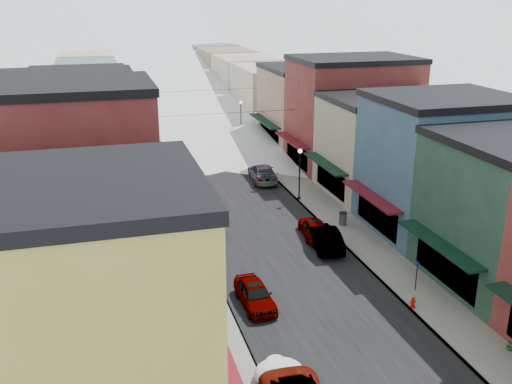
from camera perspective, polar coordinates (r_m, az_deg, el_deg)
road at (r=77.99m, az=-6.90°, el=6.06°), size 10.00×160.00×0.01m
sidewalk_left at (r=77.28m, az=-11.76°, el=5.73°), size 3.20×160.00×0.15m
sidewalk_right at (r=79.21m, az=-2.16°, el=6.44°), size 3.20×160.00×0.15m
curb_left at (r=77.39m, az=-10.61°, el=5.82°), size 0.10×160.00×0.15m
curb_right at (r=78.87m, az=-3.26°, el=6.36°), size 0.10×160.00×0.15m
bldg_l_yellow at (r=22.45m, az=-18.26°, el=-13.00°), size 11.30×8.70×11.50m
bldg_l_cream at (r=30.43m, az=-17.61°, el=-6.28°), size 11.30×8.20×9.50m
bldg_l_brick_near at (r=37.41m, az=-18.39°, el=0.84°), size 12.30×8.20×12.50m
bldg_l_grayblue at (r=46.02m, az=-17.22°, el=2.00°), size 11.30×9.20×9.00m
bldg_l_brick_far at (r=54.54m, az=-18.28°, el=5.56°), size 13.30×9.20×11.00m
bldg_l_tan at (r=64.38m, az=-17.08°, el=7.17°), size 11.30×11.20×10.00m
bldg_r_blue at (r=45.41m, az=17.90°, el=2.69°), size 11.30×9.20×10.50m
bldg_r_cream at (r=53.27m, az=13.05°, el=4.62°), size 12.30×9.20×9.00m
bldg_r_brick_far at (r=61.05m, az=9.55°, el=7.85°), size 13.30×9.20×11.50m
bldg_r_tan at (r=69.89m, az=5.28°, el=8.59°), size 11.30×11.20×9.50m
distant_blocks at (r=99.73m, az=-9.14°, el=11.11°), size 34.00×55.00×8.00m
mountain_ridge at (r=292.48m, az=-18.15°, el=17.55°), size 670.00×340.00×34.00m
overhead_cables at (r=64.68m, az=-5.33°, el=9.05°), size 16.40×15.04×0.04m
car_silver_sedan at (r=33.96m, az=-0.10°, el=-10.18°), size 1.87×4.37×1.47m
car_dark_hatch at (r=45.32m, az=-5.52°, el=-2.52°), size 1.66×4.49×1.47m
car_silver_wagon at (r=68.30m, az=-9.12°, el=4.77°), size 2.64×5.55×1.56m
car_green_sedan at (r=41.55m, az=6.81°, el=-4.49°), size 2.23×5.15×1.65m
car_gray_suv at (r=43.29m, az=5.80°, el=-3.58°), size 2.32×4.57×1.49m
car_black_sedan at (r=56.10m, az=0.67°, el=1.93°), size 2.96×5.93×1.66m
car_lane_silver at (r=75.31m, az=-8.02°, el=6.19°), size 2.35×5.03×1.66m
car_lane_white at (r=93.41m, az=-7.58°, el=8.68°), size 2.99×6.00×1.63m
fire_hydrant at (r=34.87m, az=15.42°, el=-10.61°), size 0.40×0.30×0.68m
parking_sign at (r=36.40m, az=15.78°, el=-7.77°), size 0.06×0.28×2.04m
trash_can at (r=45.50m, az=8.69°, el=-2.64°), size 0.62×0.62×1.05m
streetlamp_near at (r=50.14m, az=4.39°, el=2.44°), size 0.38×0.38×4.59m
streetlamp_far at (r=72.52m, az=-1.52°, el=7.74°), size 0.39×0.39×4.73m
planter_far at (r=32.77m, az=24.00°, el=-13.84°), size 0.42×0.42×0.54m
snow_pile_near at (r=28.27m, az=2.30°, el=-17.51°), size 2.40×2.68×1.02m
snow_pile_mid at (r=44.84m, az=-5.47°, el=-3.18°), size 2.11×2.50×0.89m
snow_pile_far at (r=49.95m, az=-7.21°, el=-0.81°), size 2.45×2.71×1.04m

